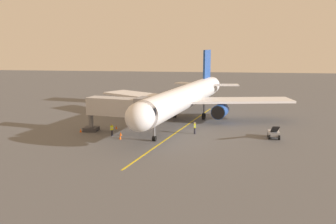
{
  "coord_description": "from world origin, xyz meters",
  "views": [
    {
      "loc": [
        -5.03,
        63.94,
        12.89
      ],
      "look_at": [
        2.42,
        9.0,
        3.0
      ],
      "focal_mm": 41.63,
      "sensor_mm": 36.0,
      "label": 1
    }
  ],
  "objects": [
    {
      "name": "jet_bridge",
      "position": [
        8.28,
        10.87,
        3.76
      ],
      "size": [
        11.51,
        4.92,
        5.4
      ],
      "color": "#B7B7BC",
      "rests_on": "ground"
    },
    {
      "name": "ground_crew_wing_walker",
      "position": [
        -1.52,
        9.55,
        0.89
      ],
      "size": [
        0.33,
        0.44,
        1.71
      ],
      "color": "#23232D",
      "rests_on": "ground"
    },
    {
      "name": "safety_cone_wing_starboard",
      "position": [
        8.29,
        13.99,
        0.28
      ],
      "size": [
        0.32,
        0.32,
        0.55
      ],
      "primitive_type": "cone",
      "color": "#F2590F",
      "rests_on": "ground"
    },
    {
      "name": "safety_cone_nose_right",
      "position": [
        15.06,
        10.73,
        0.28
      ],
      "size": [
        0.32,
        0.32,
        0.55
      ],
      "primitive_type": "cone",
      "color": "#F2590F",
      "rests_on": "ground"
    },
    {
      "name": "belt_loader_near_nose",
      "position": [
        -12.4,
        10.67,
        0.71
      ],
      "size": [
        1.66,
        4.63,
        2.32
      ],
      "color": "#9E9EA3",
      "rests_on": "ground"
    },
    {
      "name": "safety_cone_wing_port",
      "position": [
        10.47,
        7.95,
        0.28
      ],
      "size": [
        0.32,
        0.32,
        0.55
      ],
      "primitive_type": "cone",
      "color": "#F2590F",
      "rests_on": "ground"
    },
    {
      "name": "safety_cone_nose_left",
      "position": [
        8.75,
        11.96,
        0.28
      ],
      "size": [
        0.32,
        0.32,
        0.55
      ],
      "primitive_type": "cone",
      "color": "#F2590F",
      "rests_on": "ground"
    },
    {
      "name": "ground_plane",
      "position": [
        0.0,
        0.0,
        0.0
      ],
      "size": [
        220.0,
        220.0,
        0.0
      ],
      "primitive_type": "plane",
      "color": "#565659"
    },
    {
      "name": "apron_lead_in_line",
      "position": [
        0.83,
        7.16,
        0.01
      ],
      "size": [
        8.21,
        39.24,
        0.01
      ],
      "primitive_type": "cube",
      "rotation": [
        0.0,
        0.0,
        -0.2
      ],
      "color": "yellow",
      "rests_on": "ground"
    },
    {
      "name": "ground_crew_marshaller",
      "position": [
        9.88,
        12.41,
        0.89
      ],
      "size": [
        0.46,
        0.45,
        1.71
      ],
      "color": "#23232D",
      "rests_on": "ground"
    },
    {
      "name": "airplane",
      "position": [
        0.77,
        0.89,
        4.0
      ],
      "size": [
        34.11,
        40.09,
        11.5
      ],
      "color": "white",
      "rests_on": "ground"
    }
  ]
}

